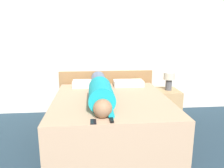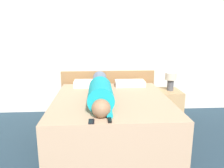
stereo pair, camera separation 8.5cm
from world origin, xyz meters
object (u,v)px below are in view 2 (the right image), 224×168
object	(u,v)px
cell_phone	(91,121)
pillow_second	(130,83)
bed	(111,117)
table_lamp	(171,79)
person_lying	(100,90)
nightstand	(169,105)
tv_remote	(110,120)
pillow_near_headboard	(90,83)

from	to	relation	value
cell_phone	pillow_second	bearing A→B (deg)	67.84
bed	cell_phone	bearing A→B (deg)	-107.37
table_lamp	person_lying	xyz separation A→B (m)	(-1.25, -0.65, 0.00)
nightstand	tv_remote	world-z (taller)	tv_remote
cell_phone	pillow_near_headboard	bearing A→B (deg)	92.53
person_lying	pillow_near_headboard	bearing A→B (deg)	102.86
person_lying	pillow_near_headboard	world-z (taller)	person_lying
person_lying	cell_phone	size ratio (longest dim) A/B	13.52
table_lamp	pillow_second	bearing A→B (deg)	168.44
person_lying	pillow_near_headboard	xyz separation A→B (m)	(-0.18, 0.79, -0.09)
tv_remote	pillow_second	bearing A→B (deg)	73.99
nightstand	pillow_near_headboard	world-z (taller)	pillow_near_headboard
table_lamp	person_lying	distance (m)	1.41
cell_phone	bed	bearing A→B (deg)	72.63
pillow_near_headboard	cell_phone	size ratio (longest dim) A/B	4.29
pillow_second	bed	bearing A→B (deg)	-117.41
tv_remote	nightstand	bearing A→B (deg)	51.12
bed	cell_phone	world-z (taller)	cell_phone
pillow_near_headboard	pillow_second	xyz separation A→B (m)	(0.73, 0.00, -0.01)
nightstand	cell_phone	xyz separation A→B (m)	(-1.36, -1.46, 0.33)
nightstand	pillow_second	world-z (taller)	pillow_second
pillow_second	person_lying	bearing A→B (deg)	-124.56
nightstand	tv_remote	xyz separation A→B (m)	(-1.16, -1.44, 0.34)
person_lying	bed	bearing A→B (deg)	18.16
bed	pillow_near_headboard	world-z (taller)	pillow_near_headboard
bed	pillow_second	bearing A→B (deg)	62.59
bed	cell_phone	size ratio (longest dim) A/B	14.67
table_lamp	tv_remote	distance (m)	1.85
pillow_near_headboard	cell_phone	world-z (taller)	pillow_near_headboard
bed	pillow_near_headboard	xyz separation A→B (m)	(-0.34, 0.74, 0.35)
person_lying	pillow_second	xyz separation A→B (m)	(0.54, 0.79, -0.09)
table_lamp	bed	bearing A→B (deg)	-151.38
nightstand	pillow_second	bearing A→B (deg)	168.44
table_lamp	person_lying	world-z (taller)	person_lying
table_lamp	cell_phone	distance (m)	2.00
bed	person_lying	world-z (taller)	person_lying
person_lying	pillow_second	size ratio (longest dim) A/B	3.31
pillow_near_headboard	pillow_second	size ratio (longest dim) A/B	1.05
tv_remote	cell_phone	world-z (taller)	tv_remote
nightstand	pillow_near_headboard	distance (m)	1.49
pillow_near_headboard	tv_remote	size ratio (longest dim) A/B	3.72
bed	table_lamp	distance (m)	1.31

